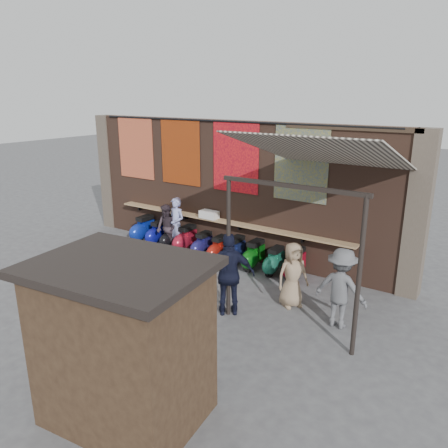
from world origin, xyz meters
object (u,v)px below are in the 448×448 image
scooter_stool_0 (143,229)px  shelf_box (209,214)px  shopper_navy (230,275)px  shopper_tan (293,275)px  scooter_stool_7 (254,255)px  market_stall (124,347)px  scooter_stool_4 (203,245)px  scooter_stool_5 (219,249)px  diner_right (167,228)px  diner_left (176,224)px  scooter_stool_9 (295,264)px  scooter_stool_1 (158,233)px  scooter_stool_3 (186,239)px  scooter_stool_6 (234,251)px  shopper_grey (341,288)px  scooter_stool_8 (274,261)px  scooter_stool_2 (171,237)px

scooter_stool_0 → shelf_box: bearing=6.2°
shelf_box → shopper_navy: bearing=-47.6°
scooter_stool_0 → shopper_tan: shopper_tan is taller
scooter_stool_7 → market_stall: (1.34, -6.10, 0.79)m
scooter_stool_4 → scooter_stool_5: bearing=-0.8°
diner_right → shopper_tan: shopper_tan is taller
scooter_stool_4 → diner_left: (-1.00, -0.00, 0.47)m
scooter_stool_0 → shopper_tan: 6.28m
scooter_stool_9 → diner_left: (-3.98, -0.09, 0.44)m
diner_left → market_stall: 7.32m
scooter_stool_5 → diner_left: (-1.59, 0.00, 0.48)m
shelf_box → scooter_stool_7: 1.97m
scooter_stool_5 → market_stall: (2.51, -6.06, 0.83)m
scooter_stool_1 → scooter_stool_3: scooter_stool_3 is taller
shelf_box → scooter_stool_0: (-2.50, -0.27, -0.82)m
scooter_stool_0 → scooter_stool_1: bearing=1.1°
scooter_stool_9 → scooter_stool_6: bearing=-177.0°
scooter_stool_3 → shopper_grey: shopper_grey is taller
scooter_stool_0 → scooter_stool_3: bearing=-0.5°
diner_right → scooter_stool_5: bearing=18.8°
scooter_stool_6 → scooter_stool_5: bearing=-179.7°
scooter_stool_8 → scooter_stool_0: bearing=179.4°
scooter_stool_5 → scooter_stool_8: bearing=0.8°
scooter_stool_2 → shopper_tan: size_ratio=0.47×
scooter_stool_6 → market_stall: market_stall is taller
scooter_stool_6 → scooter_stool_7: bearing=3.5°
scooter_stool_0 → scooter_stool_3: size_ratio=1.03×
scooter_stool_8 → scooter_stool_9: (0.57, 0.07, 0.03)m
diner_left → shopper_tan: bearing=-9.0°
scooter_stool_1 → shelf_box: bearing=7.9°
scooter_stool_5 → market_stall: 6.61m
scooter_stool_1 → scooter_stool_3: size_ratio=0.94×
scooter_stool_1 → diner_left: 0.99m
scooter_stool_1 → shopper_navy: bearing=-30.1°
scooter_stool_8 → shopper_tan: (1.19, -1.41, 0.40)m
scooter_stool_5 → market_stall: size_ratio=0.32×
diner_left → shopper_navy: (3.62, -2.51, 0.10)m
scooter_stool_2 → shopper_tan: (4.90, -1.46, 0.42)m
scooter_stool_3 → scooter_stool_5: 1.27m
scooter_stool_5 → shopper_grey: shopper_grey is taller
shelf_box → scooter_stool_8: 2.58m
scooter_stool_2 → shopper_tan: 5.13m
scooter_stool_3 → scooter_stool_9: 3.66m
market_stall → shopper_tan: bearing=77.4°
scooter_stool_2 → scooter_stool_6: bearing=-1.6°
scooter_stool_3 → scooter_stool_6: 1.81m
scooter_stool_5 → diner_right: (-1.82, -0.19, 0.37)m
scooter_stool_2 → shopper_navy: shopper_navy is taller
shopper_tan → market_stall: market_stall is taller
scooter_stool_0 → scooter_stool_7: 4.25m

